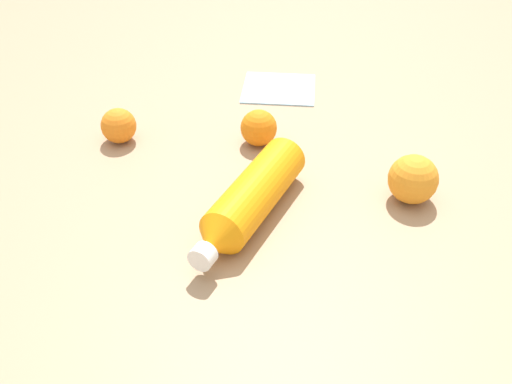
{
  "coord_description": "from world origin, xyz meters",
  "views": [
    {
      "loc": [
        -0.68,
        0.17,
        0.57
      ],
      "look_at": [
        0.02,
        0.02,
        0.03
      ],
      "focal_mm": 42.17,
      "sensor_mm": 36.0,
      "label": 1
    }
  ],
  "objects_px": {
    "orange_0": "(119,126)",
    "folded_napkin": "(279,88)",
    "water_bottle": "(249,200)",
    "orange_1": "(259,128)",
    "orange_2": "(413,179)"
  },
  "relations": [
    {
      "from": "orange_1",
      "to": "orange_2",
      "type": "xyz_separation_m",
      "value": [
        -0.21,
        -0.2,
        0.01
      ]
    },
    {
      "from": "water_bottle",
      "to": "orange_2",
      "type": "xyz_separation_m",
      "value": [
        -0.0,
        -0.25,
        0.0
      ]
    },
    {
      "from": "orange_1",
      "to": "folded_napkin",
      "type": "distance_m",
      "value": 0.22
    },
    {
      "from": "water_bottle",
      "to": "orange_1",
      "type": "height_order",
      "value": "water_bottle"
    },
    {
      "from": "orange_0",
      "to": "orange_2",
      "type": "bearing_deg",
      "value": -121.85
    },
    {
      "from": "orange_0",
      "to": "orange_2",
      "type": "distance_m",
      "value": 0.51
    },
    {
      "from": "orange_1",
      "to": "folded_napkin",
      "type": "xyz_separation_m",
      "value": [
        0.2,
        -0.09,
        -0.03
      ]
    },
    {
      "from": "orange_2",
      "to": "water_bottle",
      "type": "bearing_deg",
      "value": 89.17
    },
    {
      "from": "orange_1",
      "to": "orange_2",
      "type": "distance_m",
      "value": 0.29
    },
    {
      "from": "orange_0",
      "to": "folded_napkin",
      "type": "height_order",
      "value": "orange_0"
    },
    {
      "from": "water_bottle",
      "to": "orange_1",
      "type": "xyz_separation_m",
      "value": [
        0.21,
        -0.06,
        -0.0
      ]
    },
    {
      "from": "orange_1",
      "to": "water_bottle",
      "type": "bearing_deg",
      "value": 164.02
    },
    {
      "from": "orange_0",
      "to": "folded_napkin",
      "type": "distance_m",
      "value": 0.36
    },
    {
      "from": "orange_1",
      "to": "folded_napkin",
      "type": "height_order",
      "value": "orange_1"
    },
    {
      "from": "orange_2",
      "to": "folded_napkin",
      "type": "bearing_deg",
      "value": 14.85
    }
  ]
}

